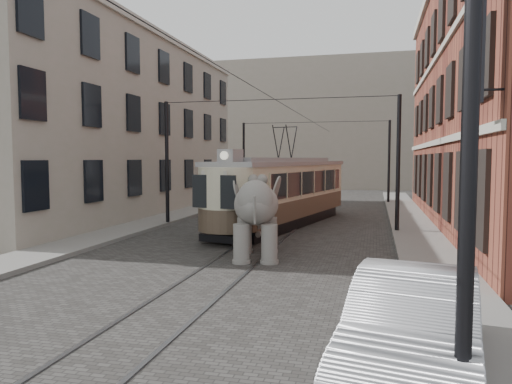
# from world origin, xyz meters

# --- Properties ---
(ground) EXTENTS (120.00, 120.00, 0.00)m
(ground) POSITION_xyz_m (0.00, 0.00, 0.00)
(ground) COLOR #3D3B38
(tram_rails) EXTENTS (1.54, 80.00, 0.02)m
(tram_rails) POSITION_xyz_m (0.00, 0.00, 0.01)
(tram_rails) COLOR slate
(tram_rails) RESTS_ON ground
(sidewalk_right) EXTENTS (2.00, 60.00, 0.15)m
(sidewalk_right) POSITION_xyz_m (6.00, 0.00, 0.07)
(sidewalk_right) COLOR slate
(sidewalk_right) RESTS_ON ground
(sidewalk_left) EXTENTS (2.00, 60.00, 0.15)m
(sidewalk_left) POSITION_xyz_m (-6.50, 0.00, 0.07)
(sidewalk_left) COLOR slate
(sidewalk_left) RESTS_ON ground
(stucco_building) EXTENTS (7.00, 24.00, 10.00)m
(stucco_building) POSITION_xyz_m (-11.00, 10.00, 5.00)
(stucco_building) COLOR gray
(stucco_building) RESTS_ON ground
(distant_block) EXTENTS (28.00, 10.00, 14.00)m
(distant_block) POSITION_xyz_m (0.00, 40.00, 7.00)
(distant_block) COLOR gray
(distant_block) RESTS_ON ground
(catenary) EXTENTS (11.00, 30.20, 6.00)m
(catenary) POSITION_xyz_m (-0.20, 5.00, 3.00)
(catenary) COLOR black
(catenary) RESTS_ON ground
(tram) EXTENTS (4.98, 12.39, 4.81)m
(tram) POSITION_xyz_m (-0.00, 7.22, 2.41)
(tram) COLOR #C0BB9B
(tram) RESTS_ON ground
(elephant) EXTENTS (3.33, 4.86, 2.72)m
(elephant) POSITION_xyz_m (0.48, -0.42, 1.36)
(elephant) COLOR slate
(elephant) RESTS_ON ground
(parked_car) EXTENTS (2.42, 5.08, 1.61)m
(parked_car) POSITION_xyz_m (4.81, -8.40, 0.80)
(parked_car) COLOR #A5A4A9
(parked_car) RESTS_ON ground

